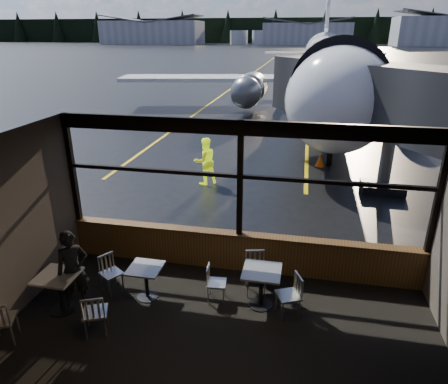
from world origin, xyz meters
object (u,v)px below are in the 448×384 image
(cafe_table_mid, at_px, (146,282))
(cone_nose, at_px, (320,160))
(jet_bridge, at_px, (377,129))
(chair_left_s, at_px, (2,320))
(chair_near_e, at_px, (288,296))
(chair_near_n, at_px, (256,273))
(ground_crew, at_px, (205,161))
(airliner, at_px, (331,28))
(cafe_table_near, at_px, (261,288))
(cafe_table_left, at_px, (60,293))
(chair_mid_s, at_px, (95,313))
(chair_mid_w, at_px, (111,274))
(passenger, at_px, (73,270))
(chair_near_w, at_px, (217,283))

(cafe_table_mid, distance_m, cone_nose, 10.40)
(jet_bridge, relative_size, chair_left_s, 11.30)
(chair_near_e, bearing_deg, cone_nose, -29.19)
(chair_near_n, distance_m, chair_left_s, 4.79)
(chair_near_n, height_order, ground_crew, ground_crew)
(jet_bridge, distance_m, chair_left_s, 11.45)
(airliner, bearing_deg, cafe_table_mid, -100.26)
(airliner, distance_m, chair_left_s, 24.84)
(cafe_table_near, bearing_deg, airliner, 84.96)
(jet_bridge, relative_size, ground_crew, 6.03)
(jet_bridge, height_order, cafe_table_left, jet_bridge)
(cafe_table_left, bearing_deg, chair_near_e, 9.53)
(jet_bridge, distance_m, chair_mid_s, 10.14)
(chair_near_e, relative_size, chair_near_n, 0.96)
(cafe_table_left, relative_size, chair_mid_w, 1.00)
(airliner, height_order, jet_bridge, airliner)
(chair_mid_s, xyz_separation_m, ground_crew, (0.08, 7.98, 0.41))
(chair_left_s, distance_m, passenger, 1.44)
(passenger, bearing_deg, jet_bridge, 10.82)
(cafe_table_left, xyz_separation_m, passenger, (0.22, 0.21, 0.42))
(chair_mid_w, height_order, passenger, passenger)
(chair_near_w, height_order, passenger, passenger)
(chair_near_w, bearing_deg, airliner, 167.45)
(chair_left_s, bearing_deg, passenger, 35.11)
(chair_near_n, distance_m, chair_mid_w, 3.04)
(passenger, bearing_deg, cafe_table_near, -26.60)
(chair_mid_w, relative_size, cone_nose, 1.64)
(chair_near_e, xyz_separation_m, passenger, (-4.17, -0.53, 0.38))
(cone_nose, bearing_deg, ground_crew, -144.93)
(chair_near_e, xyz_separation_m, chair_mid_s, (-3.40, -1.19, 0.00))
(ground_crew, bearing_deg, chair_mid_s, 50.07)
(ground_crew, distance_m, cone_nose, 5.10)
(chair_near_e, relative_size, ground_crew, 0.52)
(chair_near_e, xyz_separation_m, chair_near_n, (-0.71, 0.62, 0.02))
(cone_nose, bearing_deg, chair_mid_w, -115.18)
(cafe_table_mid, bearing_deg, airliner, 78.98)
(chair_left_s, relative_size, ground_crew, 0.53)
(cafe_table_mid, distance_m, chair_left_s, 2.63)
(chair_left_s, xyz_separation_m, ground_crew, (1.57, 8.51, 0.40))
(chair_near_n, relative_size, chair_mid_s, 1.03)
(chair_near_e, height_order, chair_near_n, chair_near_n)
(cafe_table_near, height_order, chair_left_s, chair_left_s)
(cafe_table_near, distance_m, chair_left_s, 4.75)
(airliner, xyz_separation_m, chair_near_w, (-2.82, -21.63, -4.98))
(cafe_table_mid, bearing_deg, chair_near_e, 0.28)
(cafe_table_mid, xyz_separation_m, passenger, (-1.29, -0.51, 0.46))
(cafe_table_mid, height_order, passenger, passenger)
(cone_nose, bearing_deg, chair_left_s, -116.58)
(airliner, xyz_separation_m, chair_mid_s, (-4.76, -23.00, -4.93))
(chair_mid_w, bearing_deg, chair_left_s, 0.26)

